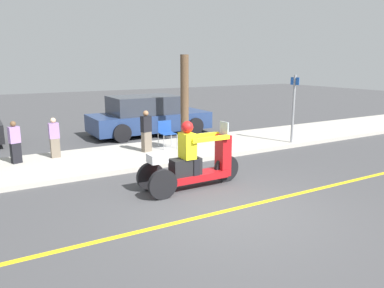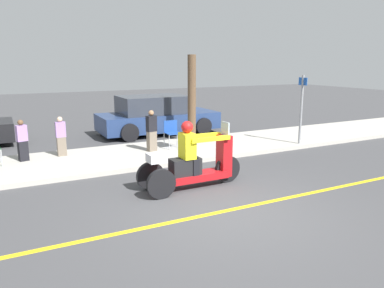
{
  "view_description": "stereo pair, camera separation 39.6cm",
  "coord_description": "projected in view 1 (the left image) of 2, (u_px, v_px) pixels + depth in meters",
  "views": [
    {
      "loc": [
        -3.93,
        -5.35,
        2.73
      ],
      "look_at": [
        0.02,
        1.46,
        0.99
      ],
      "focal_mm": 35.0,
      "sensor_mm": 36.0,
      "label": 1
    },
    {
      "loc": [
        -3.58,
        -5.54,
        2.73
      ],
      "look_at": [
        0.02,
        1.46,
        0.99
      ],
      "focal_mm": 35.0,
      "sensor_mm": 36.0,
      "label": 2
    }
  ],
  "objects": [
    {
      "name": "lane_stripe",
      "position": [
        231.0,
        210.0,
        7.04
      ],
      "size": [
        24.0,
        0.12,
        0.01
      ],
      "color": "gold",
      "rests_on": "ground"
    },
    {
      "name": "sidewalk_strip",
      "position": [
        137.0,
        155.0,
        10.91
      ],
      "size": [
        28.0,
        2.8,
        0.12
      ],
      "color": "#B2ADA3",
      "rests_on": "ground"
    },
    {
      "name": "street_sign",
      "position": [
        293.0,
        106.0,
        12.1
      ],
      "size": [
        0.08,
        0.36,
        2.2
      ],
      "color": "gray",
      "rests_on": "sidewalk_strip"
    },
    {
      "name": "tree_trunk",
      "position": [
        185.0,
        97.0,
        12.66
      ],
      "size": [
        0.28,
        0.28,
        2.84
      ],
      "color": "brown",
      "rests_on": "sidewalk_strip"
    },
    {
      "name": "ground_plane",
      "position": [
        230.0,
        210.0,
        7.03
      ],
      "size": [
        60.0,
        60.0,
        0.0
      ],
      "primitive_type": "plane",
      "color": "#424244"
    },
    {
      "name": "parked_car_lot_right",
      "position": [
        148.0,
        116.0,
        14.26
      ],
      "size": [
        4.5,
        2.11,
        1.47
      ],
      "color": "navy",
      "rests_on": "ground"
    },
    {
      "name": "spectator_with_child",
      "position": [
        146.0,
        132.0,
        10.98
      ],
      "size": [
        0.32,
        0.24,
        1.22
      ],
      "color": "#726656",
      "rests_on": "sidewalk_strip"
    },
    {
      "name": "folding_chair_curbside",
      "position": [
        166.0,
        131.0,
        11.57
      ],
      "size": [
        0.48,
        0.48,
        0.82
      ],
      "color": "#A5A8AD",
      "rests_on": "sidewalk_strip"
    },
    {
      "name": "spectator_by_tree",
      "position": [
        15.0,
        143.0,
        9.72
      ],
      "size": [
        0.3,
        0.23,
        1.12
      ],
      "color": "black",
      "rests_on": "sidewalk_strip"
    },
    {
      "name": "spectator_mid_group",
      "position": [
        54.0,
        138.0,
        10.31
      ],
      "size": [
        0.27,
        0.17,
        1.11
      ],
      "color": "#726656",
      "rests_on": "sidewalk_strip"
    },
    {
      "name": "motorcycle_trike",
      "position": [
        192.0,
        164.0,
        8.16
      ],
      "size": [
        2.4,
        0.7,
        1.5
      ],
      "color": "black",
      "rests_on": "ground"
    }
  ]
}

